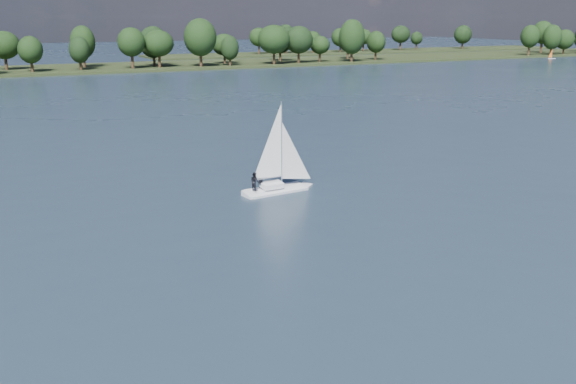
# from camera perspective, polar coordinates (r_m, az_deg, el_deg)

# --- Properties ---
(ground) EXTENTS (700.00, 700.00, 0.00)m
(ground) POSITION_cam_1_polar(r_m,az_deg,el_deg) (110.59, -16.77, 5.99)
(ground) COLOR #233342
(ground) RESTS_ON ground
(far_shore) EXTENTS (660.00, 40.00, 1.50)m
(far_shore) POSITION_cam_1_polar(r_m,az_deg,el_deg) (221.19, -22.00, 9.90)
(far_shore) COLOR black
(far_shore) RESTS_ON ground
(far_shore_back) EXTENTS (220.00, 30.00, 1.40)m
(far_shore_back) POSITION_cam_1_polar(r_m,az_deg,el_deg) (322.10, 7.35, 12.22)
(far_shore_back) COLOR black
(far_shore_back) RESTS_ON ground
(sailboat) EXTENTS (7.27, 2.79, 9.33)m
(sailboat) POSITION_cam_1_polar(r_m,az_deg,el_deg) (62.37, -1.14, 2.26)
(sailboat) COLOR white
(sailboat) RESTS_ON ground
(dinghy_orange) EXTENTS (2.93, 2.21, 4.38)m
(dinghy_orange) POSITION_cam_1_polar(r_m,az_deg,el_deg) (290.50, 22.41, 11.10)
(dinghy_orange) COLOR silver
(dinghy_orange) RESTS_ON ground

